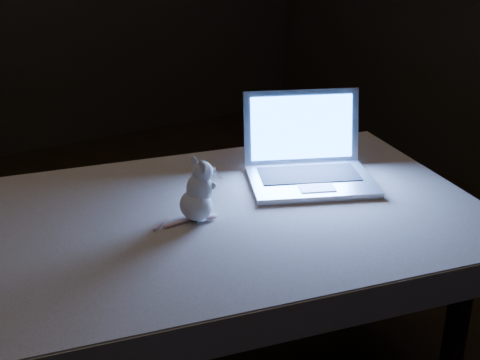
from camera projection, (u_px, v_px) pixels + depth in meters
table at (232, 316)px, 1.99m from camera, size 1.48×1.11×0.71m
tablecloth at (222, 226)px, 1.86m from camera, size 1.65×1.32×0.10m
laptop at (313, 145)px, 1.96m from camera, size 0.49×0.46×0.26m
plush_mouse at (196, 190)px, 1.75m from camera, size 0.17×0.17×0.18m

